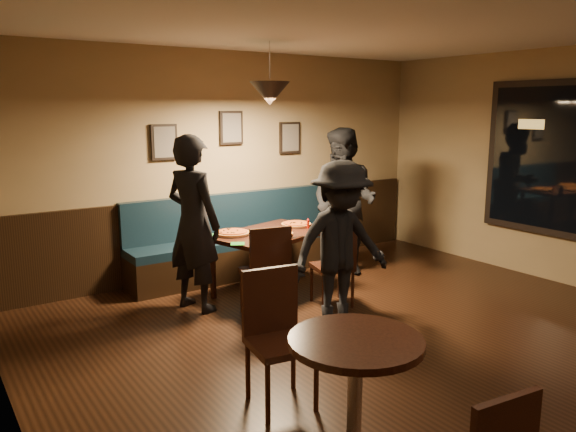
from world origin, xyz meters
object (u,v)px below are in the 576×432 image
object	(u,v)px
diner_right	(344,202)
diner_front	(340,245)
chair_near_left	(264,270)
cafe_table	(354,404)
dining_table	(271,262)
diner_left	(193,224)
soda_glass	(330,224)
tabasco_bottle	(308,223)
cafe_chair_far	(281,341)
chair_near_right	(332,265)
booth_bench	(243,236)

from	to	relation	value
diner_right	diner_front	size ratio (longest dim) A/B	1.15
chair_near_left	cafe_table	bearing A→B (deg)	-97.93
dining_table	diner_left	distance (m)	1.11
diner_left	soda_glass	xyz separation A→B (m)	(1.58, -0.28, -0.14)
dining_table	tabasco_bottle	bearing A→B (deg)	-23.93
soda_glass	tabasco_bottle	bearing A→B (deg)	124.63
chair_near_left	diner_right	bearing A→B (deg)	36.50
chair_near_left	cafe_chair_far	size ratio (longest dim) A/B	0.99
diner_left	cafe_table	size ratio (longest dim) A/B	2.25
chair_near_right	tabasco_bottle	xyz separation A→B (m)	(0.16, 0.65, 0.33)
tabasco_bottle	cafe_table	size ratio (longest dim) A/B	0.15
cafe_chair_far	booth_bench	bearing A→B (deg)	-106.14
dining_table	cafe_table	size ratio (longest dim) A/B	1.61
diner_right	soda_glass	distance (m)	0.74
booth_bench	dining_table	distance (m)	0.82
chair_near_right	diner_front	world-z (taller)	diner_front
chair_near_right	cafe_table	world-z (taller)	chair_near_right
booth_bench	diner_left	bearing A→B (deg)	-142.30
dining_table	diner_right	xyz separation A→B (m)	(1.20, 0.14, 0.57)
tabasco_bottle	diner_front	bearing A→B (deg)	-111.84
diner_left	diner_front	bearing A→B (deg)	-161.98
diner_right	tabasco_bottle	bearing A→B (deg)	-94.56
diner_right	chair_near_right	bearing A→B (deg)	-66.67
chair_near_right	tabasco_bottle	bearing A→B (deg)	91.39
diner_left	cafe_table	distance (m)	3.06
chair_near_left	cafe_chair_far	bearing A→B (deg)	-105.82
soda_glass	cafe_chair_far	world-z (taller)	cafe_chair_far
booth_bench	cafe_chair_far	distance (m)	3.28
chair_near_right	cafe_chair_far	size ratio (longest dim) A/B	0.91
dining_table	cafe_table	distance (m)	3.29
diner_front	cafe_chair_far	distance (m)	1.64
diner_left	cafe_table	bearing A→B (deg)	151.83
chair_near_left	diner_front	xyz separation A→B (m)	(0.48, -0.61, 0.32)
booth_bench	tabasco_bottle	bearing A→B (deg)	-67.02
tabasco_bottle	cafe_chair_far	world-z (taller)	cafe_chair_far
chair_near_left	diner_left	bearing A→B (deg)	141.52
dining_table	diner_right	distance (m)	1.34
chair_near_right	diner_front	xyz separation A→B (m)	(-0.30, -0.50, 0.37)
chair_near_right	tabasco_bottle	world-z (taller)	chair_near_right
dining_table	cafe_chair_far	xyz separation A→B (m)	(-1.30, -2.16, 0.13)
dining_table	chair_near_left	world-z (taller)	chair_near_left
booth_bench	tabasco_bottle	size ratio (longest dim) A/B	23.68
diner_right	chair_near_left	bearing A→B (deg)	-86.91
booth_bench	diner_left	distance (m)	1.40
cafe_table	chair_near_left	bearing A→B (deg)	69.81
chair_near_left	soda_glass	world-z (taller)	chair_near_left
diner_front	tabasco_bottle	bearing A→B (deg)	74.28
booth_bench	dining_table	xyz separation A→B (m)	(-0.10, -0.80, -0.15)
chair_near_right	cafe_chair_far	xyz separation A→B (m)	(-1.61, -1.44, 0.04)
soda_glass	tabasco_bottle	distance (m)	0.27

